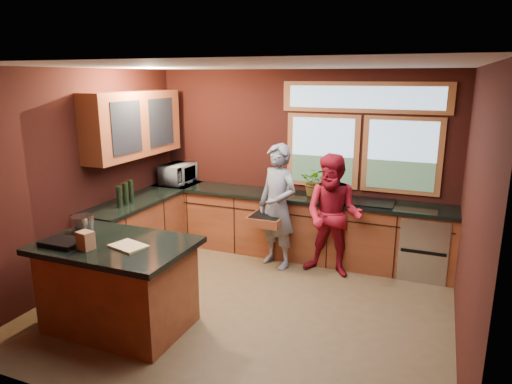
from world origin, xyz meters
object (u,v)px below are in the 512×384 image
Objects in this scene: island at (119,285)px; cutting_board at (128,246)px; person_grey at (278,206)px; person_red at (333,216)px; stock_pot at (83,224)px.

cutting_board reaches higher than island.
island is 2.41m from person_grey.
person_red is (0.77, 0.00, -0.05)m from person_grey.
stock_pot is (-1.54, -2.01, 0.17)m from person_grey.
cutting_board is at bearing -14.93° from stock_pot.
person_red is at bearing 54.70° from cutting_board.
person_grey is at bearing 70.28° from cutting_board.
person_grey is (0.99, 2.16, 0.39)m from island.
island is at bearing -15.26° from stock_pot.
cutting_board is (-1.57, -2.21, 0.14)m from person_red.
person_red is 4.68× the size of cutting_board.
island is 0.95× the size of person_red.
person_red is 3.08m from stock_pot.
island is at bearing -123.86° from person_red.
island is at bearing 165.96° from cutting_board.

